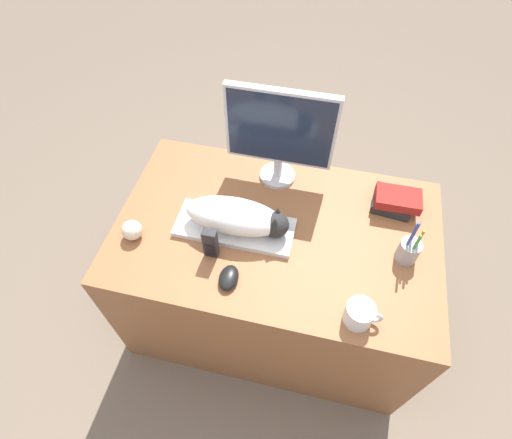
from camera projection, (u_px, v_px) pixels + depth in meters
ground_plane at (254, 382)px, 1.91m from camera, size 12.00×12.00×0.00m
desk at (274, 274)px, 1.85m from camera, size 1.27×0.79×0.72m
keyboard at (235, 227)px, 1.56m from camera, size 0.46×0.18×0.02m
cat at (239, 217)px, 1.50m from camera, size 0.40×0.15×0.12m
monitor at (280, 132)px, 1.54m from camera, size 0.43×0.15×0.44m
computer_mouse at (229, 278)px, 1.42m from camera, size 0.07×0.10×0.04m
coffee_mug at (360, 314)px, 1.31m from camera, size 0.13×0.10×0.08m
pen_cup at (409, 250)px, 1.45m from camera, size 0.08×0.08×0.22m
baseball at (132, 230)px, 1.52m from camera, size 0.08×0.08×0.08m
phone at (210, 244)px, 1.44m from camera, size 0.05×0.03×0.14m
book_stack at (395, 200)px, 1.61m from camera, size 0.19×0.17×0.08m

